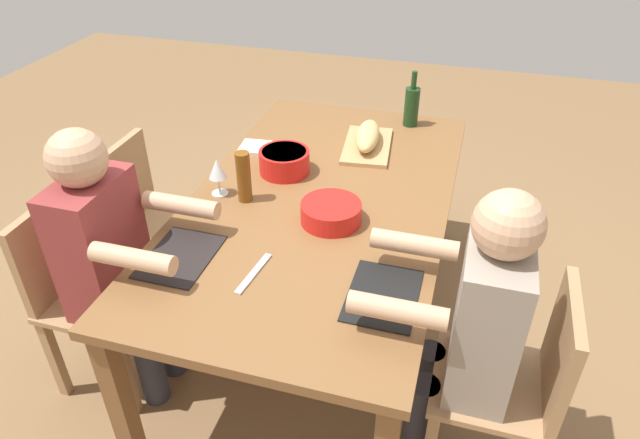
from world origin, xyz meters
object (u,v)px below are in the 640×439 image
object	(u,v)px
serving_bowl_pasta	(284,160)
napkin_stack	(255,148)
bread_loaf	(368,136)
diner_near_right	(111,252)
serving_bowl_fruit	(331,211)
beer_bottle	(244,177)
diner_far_right	(472,323)
chair_near_right	(83,286)
cutting_board	(367,146)
chair_far_right	(518,380)
wine_bottle	(412,106)
chair_near_center	(150,217)
dining_table	(320,212)
wine_glass	(217,170)

from	to	relation	value
serving_bowl_pasta	napkin_stack	size ratio (longest dim) A/B	1.62
serving_bowl_pasta	bread_loaf	world-z (taller)	bread_loaf
diner_near_right	serving_bowl_fruit	bearing A→B (deg)	116.23
serving_bowl_pasta	beer_bottle	xyz separation A→B (m)	(0.27, -0.08, 0.05)
diner_far_right	chair_near_right	world-z (taller)	diner_far_right
cutting_board	chair_far_right	bearing A→B (deg)	36.34
wine_bottle	beer_bottle	world-z (taller)	wine_bottle
serving_bowl_fruit	wine_bottle	distance (m)	1.00
chair_far_right	diner_far_right	distance (m)	0.28
chair_far_right	cutting_board	xyz separation A→B (m)	(-1.04, -0.76, 0.27)
diner_near_right	beer_bottle	xyz separation A→B (m)	(-0.43, 0.38, 0.15)
chair_near_right	chair_near_center	world-z (taller)	same
beer_bottle	napkin_stack	xyz separation A→B (m)	(-0.43, -0.13, -0.10)
chair_near_right	bread_loaf	xyz separation A→B (m)	(-1.04, 0.95, 0.32)
chair_far_right	chair_near_center	xyz separation A→B (m)	(-0.53, -1.71, 0.00)
chair_near_right	serving_bowl_pasta	xyz separation A→B (m)	(-0.70, 0.64, 0.32)
cutting_board	wine_bottle	world-z (taller)	wine_bottle
chair_near_center	diner_far_right	bearing A→B (deg)	70.82
cutting_board	napkin_stack	distance (m)	0.55
dining_table	beer_bottle	xyz separation A→B (m)	(0.10, -0.30, 0.18)
diner_near_right	serving_bowl_fruit	xyz separation A→B (m)	(-0.38, 0.76, 0.09)
chair_near_right	chair_far_right	bearing A→B (deg)	90.00
serving_bowl_pasta	bread_loaf	distance (m)	0.46
serving_bowl_pasta	cutting_board	bearing A→B (deg)	137.56
wine_bottle	beer_bottle	xyz separation A→B (m)	(0.93, -0.55, 0.00)
serving_bowl_pasta	cutting_board	distance (m)	0.46
cutting_board	beer_bottle	distance (m)	0.73
beer_bottle	napkin_stack	bearing A→B (deg)	-163.40
napkin_stack	dining_table	bearing A→B (deg)	52.21
diner_far_right	serving_bowl_fruit	xyz separation A→B (m)	(-0.38, -0.58, 0.09)
serving_bowl_fruit	beer_bottle	world-z (taller)	beer_bottle
diner_near_right	bread_loaf	xyz separation A→B (m)	(-1.04, 0.76, 0.11)
napkin_stack	serving_bowl_fruit	bearing A→B (deg)	46.73
chair_near_right	bread_loaf	size ratio (longest dim) A/B	2.66
dining_table	bread_loaf	distance (m)	0.53
diner_far_right	serving_bowl_pasta	size ratio (longest dim) A/B	5.28
dining_table	serving_bowl_fruit	distance (m)	0.22
chair_far_right	chair_near_center	bearing A→B (deg)	-107.25
dining_table	beer_bottle	size ratio (longest dim) A/B	8.78
beer_bottle	chair_near_right	bearing A→B (deg)	-52.46
serving_bowl_fruit	wine_glass	xyz separation A→B (m)	(-0.07, -0.51, 0.07)
dining_table	chair_near_right	size ratio (longest dim) A/B	2.27
serving_bowl_fruit	cutting_board	bearing A→B (deg)	179.85
chair_near_center	wine_bottle	world-z (taller)	wine_bottle
chair_far_right	napkin_stack	world-z (taller)	chair_far_right
dining_table	diner_near_right	xyz separation A→B (m)	(0.53, -0.67, 0.03)
diner_far_right	chair_near_center	bearing A→B (deg)	-109.18
chair_near_right	cutting_board	bearing A→B (deg)	137.58
beer_bottle	serving_bowl_pasta	bearing A→B (deg)	163.52
wine_bottle	napkin_stack	bearing A→B (deg)	-53.54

